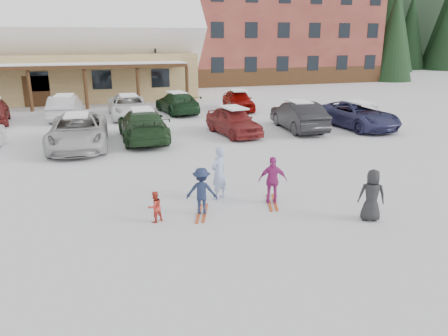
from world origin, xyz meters
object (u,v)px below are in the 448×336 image
object	(u,v)px
parked_car_2	(78,131)
parked_car_4	(234,121)
parked_car_3	(143,125)
toddler_red	(155,207)
adult_skier	(219,173)
parked_car_11	(177,103)
alpine_hotel	(245,2)
parked_car_6	(358,115)
parked_car_10	(129,106)
bystander_dark	(372,195)
parked_car_9	(65,107)
child_magenta	(273,180)
parked_car_12	(238,100)
parked_car_5	(298,116)
day_lodge	(11,49)
lamp_post	(156,57)
child_navy	(202,191)

from	to	relation	value
parked_car_2	parked_car_4	size ratio (longest dim) A/B	1.32
parked_car_3	toddler_red	bearing A→B (deg)	84.96
adult_skier	parked_car_11	world-z (taller)	adult_skier
alpine_hotel	parked_car_6	size ratio (longest dim) A/B	6.07
parked_car_3	parked_car_10	bearing A→B (deg)	-89.25
bystander_dark	parked_car_9	distance (m)	20.65
child_magenta	parked_car_9	size ratio (longest dim) A/B	0.33
toddler_red	parked_car_6	distance (m)	15.93
alpine_hotel	parked_car_12	xyz separation A→B (m)	(-7.92, -20.91, -7.94)
adult_skier	parked_car_3	world-z (taller)	adult_skier
toddler_red	bystander_dark	size ratio (longest dim) A/B	0.61
parked_car_5	parked_car_12	world-z (taller)	parked_car_5
parked_car_4	parked_car_9	world-z (taller)	parked_car_9
parked_car_5	parked_car_11	bearing A→B (deg)	-50.61
parked_car_2	parked_car_10	world-z (taller)	parked_car_2
child_magenta	parked_car_3	size ratio (longest dim) A/B	0.28
day_lodge	lamp_post	world-z (taller)	day_lodge
child_navy	lamp_post	bearing A→B (deg)	-76.55
day_lodge	parked_car_5	size ratio (longest dim) A/B	6.17
parked_car_10	day_lodge	bearing A→B (deg)	124.53
lamp_post	parked_car_2	world-z (taller)	lamp_post
alpine_hotel	parked_car_10	distance (m)	27.64
child_magenta	parked_car_11	size ratio (longest dim) A/B	0.31
child_magenta	alpine_hotel	bearing A→B (deg)	-90.47
parked_car_4	parked_car_12	xyz separation A→B (m)	(2.79, 7.31, -0.02)
parked_car_10	adult_skier	bearing A→B (deg)	-85.24
parked_car_11	parked_car_6	bearing A→B (deg)	130.61
day_lodge	lamp_post	xyz separation A→B (m)	(10.96, -3.19, -0.61)
alpine_hotel	adult_skier	world-z (taller)	alpine_hotel
day_lodge	lamp_post	size ratio (longest dim) A/B	4.97
parked_car_2	parked_car_3	size ratio (longest dim) A/B	1.04
child_navy	bystander_dark	xyz separation A→B (m)	(4.34, -1.82, 0.04)
parked_car_9	parked_car_12	distance (m)	11.25
parked_car_3	parked_car_9	distance (m)	8.08
lamp_post	child_navy	size ratio (longest dim) A/B	4.27
toddler_red	parked_car_12	size ratio (longest dim) A/B	0.22
alpine_hotel	parked_car_9	world-z (taller)	alpine_hotel
child_navy	child_magenta	distance (m)	2.27
child_navy	parked_car_10	distance (m)	16.44
parked_car_9	parked_car_12	xyz separation A→B (m)	(11.25, 0.10, -0.05)
day_lodge	parked_car_10	size ratio (longest dim) A/B	5.72
child_magenta	bystander_dark	distance (m)	2.88
child_magenta	parked_car_6	bearing A→B (deg)	-116.69
parked_car_12	parked_car_6	bearing A→B (deg)	-55.52
bystander_dark	parked_car_4	world-z (taller)	bystander_dark
parked_car_3	parked_car_12	xyz separation A→B (m)	(7.43, 7.22, -0.07)
parked_car_5	parked_car_10	size ratio (longest dim) A/B	0.93
parked_car_2	day_lodge	bearing A→B (deg)	107.89
parked_car_11	day_lodge	bearing A→B (deg)	-51.20
alpine_hotel	child_magenta	xyz separation A→B (m)	(-12.69, -37.81, -7.90)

